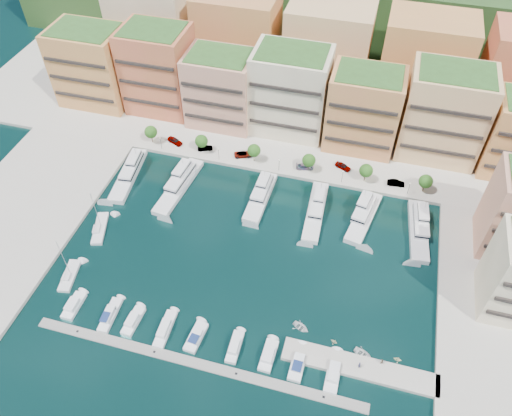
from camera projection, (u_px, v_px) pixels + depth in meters
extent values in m
plane|color=black|center=(249.00, 256.00, 122.55)|extent=(400.00, 400.00, 0.00)
cube|color=#9E998E|center=(301.00, 112.00, 163.62)|extent=(220.00, 64.00, 2.00)
cube|color=#9E998E|center=(10.00, 229.00, 128.63)|extent=(34.00, 76.00, 2.00)
cube|color=#1B3616|center=(326.00, 42.00, 195.41)|extent=(240.00, 40.00, 58.00)
cube|color=gray|center=(195.00, 363.00, 103.23)|extent=(72.00, 2.20, 0.35)
cube|color=#9E998E|center=(359.00, 368.00, 102.48)|extent=(32.00, 5.00, 2.00)
cube|color=#BA7944|center=(92.00, 67.00, 158.33)|extent=(22.00, 16.00, 24.00)
cube|color=black|center=(79.00, 80.00, 152.87)|extent=(20.24, 0.50, 0.90)
cube|color=#2C5120|center=(82.00, 30.00, 149.33)|extent=(19.36, 14.08, 0.80)
cube|color=#C85942|center=(159.00, 71.00, 154.90)|extent=(20.00, 16.00, 26.00)
cube|color=black|center=(148.00, 85.00, 149.43)|extent=(18.40, 0.50, 0.90)
cube|color=#2C5120|center=(152.00, 30.00, 145.16)|extent=(17.60, 14.08, 0.80)
cube|color=tan|center=(221.00, 90.00, 151.17)|extent=(20.00, 15.00, 22.00)
cube|color=black|center=(213.00, 104.00, 146.04)|extent=(18.40, 0.50, 0.90)
cube|color=#2C5120|center=(219.00, 56.00, 142.89)|extent=(17.60, 13.20, 0.80)
cube|color=#F8E3C0|center=(290.00, 92.00, 147.55)|extent=(22.00, 16.00, 25.00)
cube|color=black|center=(284.00, 108.00, 142.09)|extent=(20.24, 0.50, 0.90)
cube|color=#2C5120|center=(293.00, 53.00, 138.18)|extent=(19.36, 14.08, 0.80)
cube|color=#D1764E|center=(363.00, 111.00, 142.92)|extent=(20.00, 15.00, 23.00)
cube|color=black|center=(360.00, 127.00, 137.79)|extent=(18.40, 0.50, 0.90)
cube|color=#2C5120|center=(370.00, 74.00, 134.28)|extent=(17.60, 13.20, 0.80)
cube|color=tan|center=(444.00, 115.00, 139.12)|extent=(22.00, 16.00, 26.00)
cube|color=black|center=(444.00, 132.00, 133.65)|extent=(20.24, 0.50, 0.90)
cube|color=#2C5120|center=(458.00, 72.00, 129.38)|extent=(19.36, 14.08, 0.80)
cube|color=#F8E3C0|center=(153.00, 27.00, 170.03)|extent=(26.00, 18.00, 30.00)
cube|color=#D1764E|center=(237.00, 39.00, 164.53)|extent=(26.00, 18.00, 30.00)
cube|color=tan|center=(327.00, 51.00, 159.02)|extent=(26.00, 18.00, 30.00)
cube|color=#BA7944|center=(424.00, 65.00, 153.52)|extent=(26.00, 18.00, 30.00)
cylinder|color=#473323|center=(152.00, 138.00, 150.26)|extent=(0.24, 0.24, 3.00)
sphere|color=#244C15|center=(151.00, 132.00, 148.63)|extent=(3.80, 3.80, 3.80)
cylinder|color=#473323|center=(202.00, 147.00, 147.33)|extent=(0.24, 0.24, 3.00)
sphere|color=#244C15|center=(201.00, 141.00, 145.69)|extent=(3.80, 3.80, 3.80)
cylinder|color=#473323|center=(254.00, 157.00, 144.39)|extent=(0.24, 0.24, 3.00)
sphere|color=#244C15|center=(254.00, 151.00, 142.76)|extent=(3.80, 3.80, 3.80)
cylinder|color=#473323|center=(308.00, 166.00, 141.46)|extent=(0.24, 0.24, 3.00)
sphere|color=#244C15|center=(309.00, 160.00, 139.82)|extent=(3.80, 3.80, 3.80)
cylinder|color=#473323|center=(365.00, 177.00, 138.52)|extent=(0.24, 0.24, 3.00)
sphere|color=#244C15|center=(366.00, 171.00, 136.89)|extent=(3.80, 3.80, 3.80)
cylinder|color=#473323|center=(424.00, 187.00, 135.59)|extent=(0.24, 0.24, 3.00)
sphere|color=#244C15|center=(426.00, 181.00, 133.95)|extent=(3.80, 3.80, 3.80)
cylinder|color=black|center=(161.00, 144.00, 147.64)|extent=(0.10, 0.10, 4.00)
sphere|color=#FFF2CC|center=(160.00, 138.00, 146.15)|extent=(0.30, 0.30, 0.30)
cylinder|color=black|center=(219.00, 154.00, 144.34)|extent=(0.10, 0.10, 4.00)
sphere|color=#FFF2CC|center=(218.00, 149.00, 142.85)|extent=(0.30, 0.30, 0.30)
cylinder|color=black|center=(279.00, 165.00, 141.04)|extent=(0.10, 0.10, 4.00)
sphere|color=#FFF2CC|center=(279.00, 160.00, 139.55)|extent=(0.30, 0.30, 0.30)
cylinder|color=black|center=(342.00, 177.00, 137.73)|extent=(0.10, 0.10, 4.00)
sphere|color=#FFF2CC|center=(343.00, 171.00, 136.25)|extent=(0.30, 0.30, 0.30)
cylinder|color=black|center=(409.00, 189.00, 134.43)|extent=(0.10, 0.10, 4.00)
sphere|color=#FFF2CC|center=(410.00, 183.00, 132.94)|extent=(0.30, 0.30, 0.30)
cube|color=silver|center=(129.00, 176.00, 141.78)|extent=(7.02, 22.17, 2.30)
cube|color=silver|center=(131.00, 166.00, 141.73)|extent=(5.05, 12.34, 1.80)
cube|color=black|center=(131.00, 166.00, 141.73)|extent=(5.12, 12.40, 0.55)
cube|color=silver|center=(132.00, 158.00, 141.72)|extent=(3.43, 6.81, 1.40)
cylinder|color=#B2B2B7|center=(133.00, 151.00, 141.43)|extent=(0.14, 0.14, 1.80)
cube|color=silver|center=(179.00, 188.00, 138.54)|extent=(6.72, 23.26, 2.30)
cube|color=silver|center=(181.00, 177.00, 138.57)|extent=(4.91, 12.91, 1.80)
cube|color=black|center=(181.00, 177.00, 138.57)|extent=(4.97, 12.98, 0.55)
cube|color=silver|center=(183.00, 168.00, 138.63)|extent=(3.36, 7.11, 1.40)
cylinder|color=#B2B2B7|center=(184.00, 161.00, 138.37)|extent=(0.14, 0.14, 1.80)
cube|color=black|center=(179.00, 189.00, 138.87)|extent=(6.77, 23.32, 0.35)
cube|color=silver|center=(260.00, 198.00, 135.70)|extent=(4.95, 18.95, 2.30)
cube|color=silver|center=(262.00, 188.00, 135.45)|extent=(3.93, 10.46, 1.80)
cube|color=black|center=(262.00, 188.00, 135.45)|extent=(3.99, 10.52, 0.55)
cube|color=silver|center=(264.00, 180.00, 135.29)|extent=(2.83, 5.72, 1.40)
cylinder|color=#B2B2B7|center=(265.00, 173.00, 134.88)|extent=(0.14, 0.14, 1.80)
cube|color=silver|center=(315.00, 213.00, 132.02)|extent=(5.11, 21.54, 2.30)
cube|color=silver|center=(317.00, 202.00, 131.95)|extent=(3.94, 11.89, 1.80)
cube|color=black|center=(317.00, 202.00, 131.95)|extent=(4.01, 11.96, 0.55)
cube|color=silver|center=(319.00, 193.00, 131.92)|extent=(2.79, 6.51, 1.40)
cylinder|color=#B2B2B7|center=(321.00, 186.00, 131.60)|extent=(0.14, 0.14, 1.80)
cube|color=black|center=(315.00, 214.00, 132.35)|extent=(5.16, 21.59, 0.35)
cube|color=silver|center=(363.00, 219.00, 130.49)|extent=(7.93, 19.55, 2.30)
cube|color=silver|center=(365.00, 209.00, 130.26)|extent=(5.54, 10.98, 1.80)
cube|color=black|center=(365.00, 209.00, 130.26)|extent=(5.61, 11.05, 0.55)
cube|color=silver|center=(367.00, 200.00, 130.11)|extent=(3.68, 6.12, 1.40)
cylinder|color=#B2B2B7|center=(369.00, 193.00, 129.71)|extent=(0.14, 0.14, 1.80)
cube|color=silver|center=(418.00, 232.00, 127.45)|extent=(6.27, 20.80, 2.30)
cube|color=silver|center=(420.00, 221.00, 127.32)|extent=(4.61, 11.55, 1.80)
cube|color=black|center=(420.00, 221.00, 127.32)|extent=(4.67, 11.62, 0.55)
cube|color=silver|center=(422.00, 212.00, 127.24)|extent=(3.17, 6.36, 1.40)
cylinder|color=#B2B2B7|center=(424.00, 204.00, 126.89)|extent=(0.14, 0.14, 1.80)
cube|color=white|center=(74.00, 306.00, 112.37)|extent=(2.80, 7.10, 1.40)
cube|color=white|center=(72.00, 304.00, 111.19)|extent=(2.16, 3.42, 1.10)
cube|color=black|center=(75.00, 300.00, 112.31)|extent=(1.97, 0.12, 0.55)
cube|color=white|center=(110.00, 316.00, 110.72)|extent=(2.88, 8.80, 1.40)
cube|color=white|center=(108.00, 314.00, 109.49)|extent=(2.10, 4.27, 1.10)
cube|color=black|center=(112.00, 308.00, 110.82)|extent=(1.73, 0.20, 0.55)
cube|color=navy|center=(105.00, 317.00, 108.30)|extent=(1.82, 2.69, 0.12)
cube|color=white|center=(134.00, 322.00, 109.69)|extent=(2.84, 7.37, 1.40)
cube|color=white|center=(132.00, 320.00, 108.51)|extent=(2.11, 3.57, 1.10)
cube|color=black|center=(135.00, 315.00, 109.65)|extent=(1.80, 0.19, 0.55)
cube|color=white|center=(165.00, 330.00, 108.31)|extent=(2.70, 9.22, 1.40)
cube|color=white|center=(164.00, 328.00, 107.06)|extent=(2.02, 4.45, 1.10)
cube|color=black|center=(167.00, 322.00, 108.46)|extent=(1.73, 0.16, 0.55)
cube|color=white|center=(196.00, 338.00, 107.01)|extent=(3.40, 7.49, 1.40)
cube|color=white|center=(195.00, 336.00, 105.82)|extent=(2.45, 3.67, 1.10)
cube|color=black|center=(197.00, 331.00, 106.97)|extent=(1.99, 0.28, 0.55)
cube|color=navy|center=(193.00, 338.00, 104.76)|extent=(2.12, 2.34, 0.12)
cube|color=white|center=(235.00, 348.00, 105.41)|extent=(2.52, 7.52, 1.40)
cube|color=white|center=(234.00, 346.00, 104.22)|extent=(1.91, 3.62, 1.10)
cube|color=black|center=(236.00, 340.00, 105.39)|extent=(1.69, 0.14, 0.55)
cube|color=white|center=(268.00, 356.00, 104.06)|extent=(2.84, 7.35, 1.40)
cube|color=white|center=(268.00, 355.00, 102.88)|extent=(2.17, 3.54, 1.10)
cube|color=black|center=(270.00, 349.00, 104.02)|extent=(1.94, 0.14, 0.55)
cube|color=white|center=(298.00, 364.00, 102.90)|extent=(2.91, 8.07, 1.40)
cube|color=white|center=(298.00, 363.00, 101.69)|extent=(2.22, 3.89, 1.10)
cube|color=black|center=(300.00, 356.00, 102.94)|extent=(1.99, 0.14, 0.55)
cube|color=navy|center=(297.00, 366.00, 100.57)|extent=(1.98, 2.44, 0.12)
cube|color=white|center=(333.00, 373.00, 101.55)|extent=(2.78, 9.18, 1.40)
cube|color=white|center=(334.00, 372.00, 100.30)|extent=(2.15, 4.41, 1.10)
cube|color=black|center=(335.00, 364.00, 101.70)|extent=(1.95, 0.12, 0.55)
cube|color=silver|center=(70.00, 276.00, 118.11)|extent=(4.50, 9.42, 1.20)
cube|color=silver|center=(67.00, 277.00, 116.86)|extent=(2.09, 2.54, 0.60)
cylinder|color=#B2B2B7|center=(63.00, 258.00, 113.62)|extent=(0.14, 0.14, 12.00)
cylinder|color=#B2B2B7|center=(65.00, 277.00, 116.05)|extent=(0.89, 4.01, 0.10)
cube|color=silver|center=(100.00, 229.00, 128.34)|extent=(5.92, 11.06, 1.20)
cube|color=silver|center=(97.00, 230.00, 126.97)|extent=(2.41, 3.06, 0.60)
cylinder|color=#B2B2B7|center=(95.00, 210.00, 123.90)|extent=(0.14, 0.14, 12.00)
cylinder|color=#B2B2B7|center=(96.00, 229.00, 126.11)|extent=(1.56, 4.62, 0.10)
imported|color=white|center=(363.00, 355.00, 104.07)|extent=(5.17, 4.56, 0.89)
imported|color=beige|center=(398.00, 359.00, 103.37)|extent=(1.81, 1.60, 0.89)
imported|color=beige|center=(334.00, 341.00, 106.21)|extent=(1.90, 1.78, 0.81)
imported|color=white|center=(301.00, 327.00, 108.54)|extent=(4.63, 4.09, 0.80)
imported|color=gray|center=(175.00, 141.00, 150.34)|extent=(5.43, 3.85, 1.72)
imported|color=gray|center=(205.00, 148.00, 148.23)|extent=(4.73, 3.18, 1.47)
imported|color=gray|center=(243.00, 154.00, 146.29)|extent=(5.75, 4.23, 1.45)
imported|color=gray|center=(305.00, 167.00, 142.57)|extent=(5.35, 3.27, 1.45)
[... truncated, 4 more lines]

